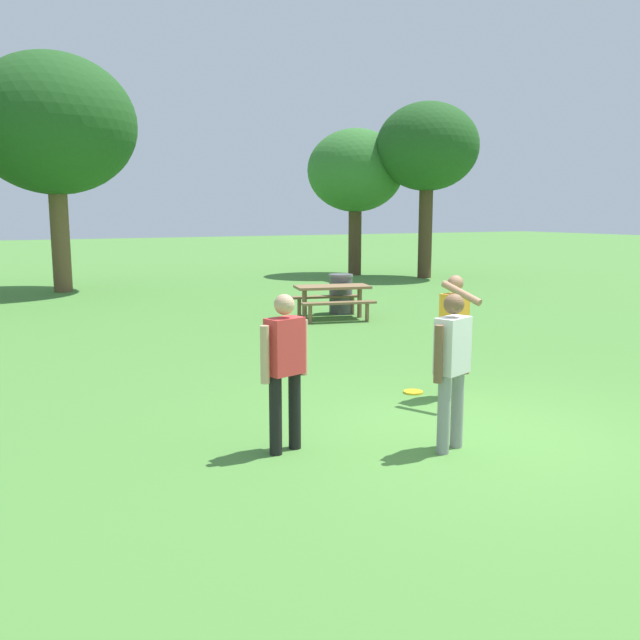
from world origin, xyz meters
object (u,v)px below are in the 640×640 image
Objects in this scene: frisbee at (413,392)px; tree_slender_mid at (54,126)px; person_catcher at (455,327)px; trash_can_beside_table at (341,294)px; picnic_table_near at (332,294)px; tree_back_right at (427,148)px; person_bystander at (452,362)px; person_thrower at (285,362)px; tree_back_left at (355,172)px.

frisbee is 0.04× the size of tree_slender_mid.
person_catcher reaches higher than trash_can_beside_table.
tree_back_right is at bearing 41.69° from picnic_table_near.
person_bystander is at bearing -116.21° from frisbee.
person_bystander is at bearing -112.95° from trash_can_beside_table.
person_thrower is at bearing -153.76° from frisbee.
picnic_table_near is 11.66m from tree_back_left.
picnic_table_near is at bearing -123.57° from tree_back_left.
picnic_table_near is 0.31× the size of tree_back_right.
tree_back_left is (10.86, 16.76, 3.06)m from person_thrower.
person_thrower reaches higher than trash_can_beside_table.
tree_back_left reaches higher than frisbee.
person_thrower is at bearing -123.11° from trash_can_beside_table.
tree_back_right is at bearing 52.79° from frisbee.
person_catcher is 1.10m from frisbee.
person_thrower is at bearing -164.28° from person_catcher.
person_thrower is 2.95m from frisbee.
person_thrower is at bearing 153.26° from person_bystander.
person_thrower is 1.00× the size of person_catcher.
person_catcher is 6.09× the size of frisbee.
person_bystander reaches higher than picnic_table_near.
tree_back_right is (7.86, 7.00, 4.21)m from picnic_table_near.
tree_slender_mid is at bearing 172.71° from tree_back_right.
picnic_table_near is (2.19, 6.23, 0.55)m from frisbee.
tree_back_left is 2.95m from tree_back_right.
trash_can_beside_table is 10.66m from tree_slender_mid.
person_thrower is 19.54m from tree_back_right.
person_bystander is 0.29× the size of tree_back_left.
tree_slender_mid is 11.04m from tree_back_left.
tree_back_right is (12.67, -1.62, -0.25)m from tree_slender_mid.
picnic_table_near is at bearing 57.83° from person_thrower.
person_catcher and person_bystander have the same top height.
trash_can_beside_table is 0.15× the size of tree_back_right.
person_thrower is 16.60m from tree_slender_mid.
tree_slender_mid reaches higher than tree_back_right.
tree_slender_mid is at bearing 123.95° from trash_can_beside_table.
tree_slender_mid reaches higher than person_catcher.
picnic_table_near is at bearing 74.42° from person_catcher.
person_thrower and person_bystander have the same top height.
person_catcher is 18.12m from tree_back_left.
person_catcher is 17.20m from tree_back_right.
picnic_table_near is 0.35× the size of tree_back_left.
tree_slender_mid is (-0.11, 16.09, 4.08)m from person_thrower.
tree_back_left reaches higher than trash_can_beside_table.
tree_slender_mid is (-5.39, 8.00, 4.54)m from trash_can_beside_table.
person_bystander is 6.09× the size of frisbee.
frisbee is 6.63m from picnic_table_near.
person_catcher is 2.05m from person_bystander.
trash_can_beside_table is at bearing 71.52° from person_catcher.
picnic_table_near is 10.83m from tree_slender_mid.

